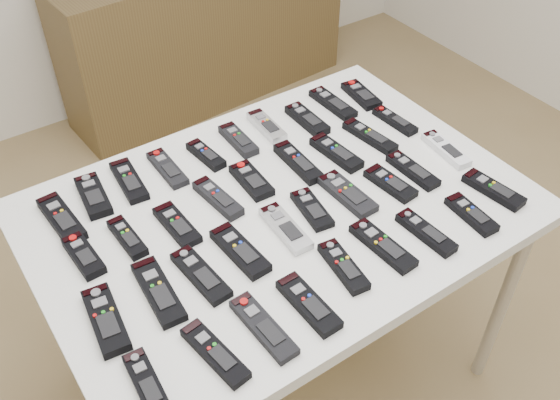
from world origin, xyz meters
TOP-DOWN VIEW (x-y plane):
  - ground at (0.00, 0.00)m, footprint 4.00×4.00m
  - table at (-0.12, 0.12)m, footprint 1.25×0.88m
  - sideboard at (0.55, 1.78)m, footprint 1.52×0.47m
  - remote_0 at (-0.61, 0.38)m, footprint 0.07×0.19m
  - remote_1 at (-0.51, 0.42)m, footprint 0.08×0.17m
  - remote_2 at (-0.41, 0.43)m, footprint 0.07×0.18m
  - remote_3 at (-0.30, 0.42)m, footprint 0.05×0.17m
  - remote_4 at (-0.19, 0.41)m, footprint 0.06×0.14m
  - remote_5 at (-0.07, 0.41)m, footprint 0.05×0.16m
  - remote_6 at (0.03, 0.42)m, footprint 0.06×0.16m
  - remote_7 at (0.15, 0.38)m, footprint 0.05×0.17m
  - remote_8 at (0.27, 0.41)m, footprint 0.06×0.18m
  - remote_9 at (0.38, 0.40)m, footprint 0.08×0.16m
  - remote_10 at (-0.61, 0.23)m, footprint 0.06×0.15m
  - remote_11 at (-0.50, 0.23)m, footprint 0.05×0.15m
  - remote_12 at (-0.38, 0.20)m, footprint 0.06×0.16m
  - remote_13 at (-0.25, 0.23)m, footprint 0.06×0.17m
  - remote_14 at (-0.14, 0.24)m, footprint 0.07×0.15m
  - remote_15 at (0.01, 0.23)m, footprint 0.05×0.19m
  - remote_16 at (0.13, 0.20)m, footprint 0.07×0.18m
  - remote_17 at (0.26, 0.21)m, footprint 0.07×0.19m
  - remote_18 at (0.37, 0.23)m, footprint 0.05×0.16m
  - remote_19 at (-0.64, 0.02)m, footprint 0.08×0.19m
  - remote_20 at (-0.52, 0.03)m, footprint 0.07×0.20m
  - remote_21 at (-0.41, 0.02)m, footprint 0.07×0.19m
  - remote_22 at (-0.30, 0.04)m, footprint 0.07×0.19m
  - remote_23 at (-0.17, 0.04)m, footprint 0.06×0.18m
  - remote_24 at (-0.07, 0.06)m, footprint 0.08×0.15m
  - remote_25 at (0.04, 0.05)m, footprint 0.07×0.18m
  - remote_26 at (0.16, 0.02)m, footprint 0.07×0.16m
  - remote_27 at (0.25, 0.02)m, footprint 0.05×0.17m
  - remote_28 at (0.40, 0.04)m, footprint 0.06×0.17m
  - remote_29 at (-0.64, -0.17)m, footprint 0.06×0.17m
  - remote_30 at (-0.49, -0.18)m, footprint 0.07×0.18m
  - remote_31 at (-0.37, -0.18)m, footprint 0.06×0.19m
  - remote_32 at (-0.26, -0.19)m, footprint 0.06×0.18m
  - remote_33 at (-0.13, -0.14)m, footprint 0.07×0.17m
  - remote_34 at (-0.01, -0.14)m, footprint 0.06×0.19m
  - remote_35 at (0.11, -0.17)m, footprint 0.05×0.17m
  - remote_36 at (0.25, -0.19)m, footprint 0.06×0.15m
  - remote_37 at (0.37, -0.16)m, footprint 0.07×0.17m

SIDE VIEW (x-z plane):
  - ground at x=0.00m, z-range 0.00..0.00m
  - sideboard at x=0.55m, z-range 0.00..0.75m
  - table at x=-0.12m, z-range 0.33..1.11m
  - remote_3 at x=-0.30m, z-range 0.78..0.80m
  - remote_18 at x=0.37m, z-range 0.78..0.80m
  - remote_24 at x=-0.07m, z-range 0.78..0.80m
  - remote_9 at x=0.38m, z-range 0.78..0.80m
  - remote_2 at x=-0.41m, z-range 0.78..0.80m
  - remote_8 at x=0.27m, z-range 0.78..0.80m
  - remote_12 at x=-0.38m, z-range 0.78..0.80m
  - remote_27 at x=0.25m, z-range 0.78..0.80m
  - remote_21 at x=-0.41m, z-range 0.78..0.80m
  - remote_23 at x=-0.17m, z-range 0.78..0.80m
  - remote_26 at x=0.16m, z-range 0.78..0.80m
  - remote_31 at x=-0.37m, z-range 0.78..0.80m
  - remote_28 at x=0.40m, z-range 0.78..0.80m
  - remote_17 at x=0.26m, z-range 0.78..0.80m
  - remote_4 at x=-0.19m, z-range 0.78..0.80m
  - remote_34 at x=-0.01m, z-range 0.78..0.80m
  - remote_11 at x=-0.50m, z-range 0.78..0.80m
  - remote_20 at x=-0.52m, z-range 0.78..0.80m
  - remote_29 at x=-0.64m, z-range 0.78..0.80m
  - remote_36 at x=0.25m, z-range 0.78..0.80m
  - remote_14 at x=-0.14m, z-range 0.78..0.80m
  - remote_30 at x=-0.49m, z-range 0.78..0.80m
  - remote_25 at x=0.04m, z-range 0.78..0.80m
  - remote_5 at x=-0.07m, z-range 0.78..0.80m
  - remote_1 at x=-0.51m, z-range 0.78..0.80m
  - remote_7 at x=0.15m, z-range 0.78..0.80m
  - remote_6 at x=0.03m, z-range 0.78..0.80m
  - remote_37 at x=0.37m, z-range 0.78..0.80m
  - remote_0 at x=-0.61m, z-range 0.78..0.80m
  - remote_35 at x=0.11m, z-range 0.78..0.80m
  - remote_33 at x=-0.13m, z-range 0.78..0.80m
  - remote_10 at x=-0.61m, z-range 0.78..0.80m
  - remote_16 at x=0.13m, z-range 0.78..0.80m
  - remote_32 at x=-0.26m, z-range 0.78..0.80m
  - remote_22 at x=-0.30m, z-range 0.78..0.80m
  - remote_13 at x=-0.25m, z-range 0.78..0.80m
  - remote_15 at x=0.01m, z-range 0.78..0.80m
  - remote_19 at x=-0.64m, z-range 0.78..0.80m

